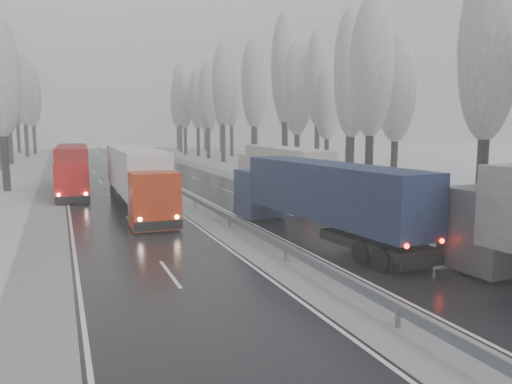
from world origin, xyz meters
TOP-DOWN VIEW (x-y plane):
  - carriageway_right at (5.25, 30.00)m, footprint 7.50×200.00m
  - carriageway_left at (-5.25, 30.00)m, footprint 7.50×200.00m
  - median_slush at (0.00, 30.00)m, footprint 3.00×200.00m
  - shoulder_right at (10.20, 30.00)m, footprint 2.40×200.00m
  - shoulder_left at (-10.20, 30.00)m, footprint 2.40×200.00m
  - median_guardrail at (0.00, 29.99)m, footprint 0.12×200.00m
  - tree_16 at (15.04, 15.67)m, footprint 3.60×3.60m
  - tree_18 at (14.51, 27.03)m, footprint 3.60×3.60m
  - tree_19 at (20.02, 31.03)m, footprint 3.60×3.60m
  - tree_20 at (17.90, 35.17)m, footprint 3.60×3.60m
  - tree_21 at (20.12, 39.17)m, footprint 3.60×3.60m
  - tree_22 at (17.02, 45.60)m, footprint 3.60×3.60m
  - tree_23 at (23.31, 49.60)m, footprint 3.60×3.60m
  - tree_24 at (17.90, 51.02)m, footprint 3.60×3.60m
  - tree_25 at (24.81, 55.02)m, footprint 3.60×3.60m
  - tree_26 at (17.56, 61.27)m, footprint 3.60×3.60m
  - tree_27 at (24.72, 65.27)m, footprint 3.60×3.60m
  - tree_28 at (16.34, 71.95)m, footprint 3.60×3.60m
  - tree_29 at (23.71, 75.95)m, footprint 3.60×3.60m
  - tree_30 at (16.56, 81.70)m, footprint 3.60×3.60m
  - tree_31 at (22.48, 85.70)m, footprint 3.60×3.60m
  - tree_32 at (16.63, 89.21)m, footprint 3.60×3.60m
  - tree_33 at (19.77, 93.21)m, footprint 3.60×3.60m
  - tree_34 at (15.73, 96.32)m, footprint 3.60×3.60m
  - tree_35 at (24.94, 100.32)m, footprint 3.60×3.60m
  - tree_36 at (17.04, 106.16)m, footprint 3.60×3.60m
  - tree_37 at (24.02, 110.16)m, footprint 3.60×3.60m
  - tree_38 at (18.73, 116.73)m, footprint 3.60×3.60m
  - tree_39 at (21.55, 120.73)m, footprint 3.60×3.60m
  - tree_62 at (-13.94, 43.73)m, footprint 3.60×3.60m
  - tree_70 at (-16.33, 79.19)m, footprint 3.60×3.60m
  - tree_74 at (-15.07, 99.33)m, footprint 3.60×3.60m
  - tree_76 at (-14.05, 108.72)m, footprint 3.60×3.60m
  - tree_77 at (-19.66, 112.72)m, footprint 3.60×3.60m
  - tree_78 at (-17.56, 115.31)m, footprint 3.60×3.60m
  - tree_79 at (-20.33, 119.31)m, footprint 3.60×3.60m
  - truck_blue_box at (3.52, 15.65)m, footprint 4.08×16.32m
  - truck_cream_box at (8.20, 30.90)m, footprint 3.43×16.76m
  - box_truck_distant at (5.78, 75.61)m, footprint 2.46×7.07m
  - truck_red_white at (-4.17, 27.89)m, footprint 2.89×17.39m
  - truck_red_red at (-8.20, 40.37)m, footprint 3.16×16.50m

SIDE VIEW (x-z plane):
  - carriageway_right at x=5.25m, z-range 0.00..0.03m
  - carriageway_left at x=-5.25m, z-range 0.00..0.03m
  - median_slush at x=0.00m, z-range 0.00..0.04m
  - shoulder_right at x=10.20m, z-range 0.00..0.04m
  - shoulder_left at x=-10.20m, z-range 0.00..0.04m
  - median_guardrail at x=0.00m, z-range 0.22..0.98m
  - box_truck_distant at x=5.78m, z-range 0.02..2.63m
  - truck_blue_box at x=3.52m, z-range 0.35..4.50m
  - truck_red_red at x=-8.20m, z-range 0.35..4.56m
  - truck_cream_box at x=8.20m, z-range 0.36..4.63m
  - truck_red_white at x=-4.17m, z-range 0.37..4.82m
  - tree_23 at x=23.31m, z-range 1.99..15.54m
  - tree_77 at x=-19.66m, z-range 2.10..16.42m
  - tree_33 at x=19.77m, z-range 2.10..16.42m
  - tree_19 at x=20.02m, z-range 2.13..16.70m
  - tree_20 at x=17.90m, z-range 2.29..18.00m
  - tree_22 at x=17.02m, z-range 2.31..18.17m
  - tree_62 at x=-13.94m, z-range 2.34..18.38m
  - tree_39 at x=21.55m, z-range 2.36..18.54m
  - tree_37 at x=24.02m, z-range 2.38..18.75m
  - tree_16 at x=15.04m, z-range 2.40..18.93m
  - tree_18 at x=14.51m, z-range 2.41..18.99m
  - tree_79 at x=-20.33m, z-range 2.48..19.54m
  - tree_70 at x=-16.33m, z-range 2.48..19.57m
  - tree_32 at x=16.63m, z-range 2.51..19.85m
  - tree_27 at x=24.72m, z-range 2.55..20.17m
  - tree_34 at x=15.73m, z-range 2.55..20.19m
  - tree_30 at x=16.56m, z-range 2.59..20.45m
  - tree_38 at x=18.73m, z-range 2.60..20.58m
  - tree_29 at x=23.71m, z-range 2.62..20.73m
  - tree_35 at x=24.94m, z-range 2.64..20.89m
  - tree_76 at x=-14.05m, z-range 2.68..21.23m
  - tree_31 at x=22.48m, z-range 2.68..21.26m
  - tree_21 at x=20.12m, z-range 2.69..21.31m
  - tree_26 at x=17.56m, z-range 2.71..21.49m
  - tree_25 at x=24.81m, z-range 2.80..22.24m
  - tree_78 at x=-17.56m, z-range 2.81..22.37m
  - tree_28 at x=16.34m, z-range 2.82..22.45m
  - tree_74 at x=-15.07m, z-range 2.83..22.52m
  - tree_36 at x=17.04m, z-range 2.91..23.13m
  - tree_24 at x=17.90m, z-range 2.94..23.43m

